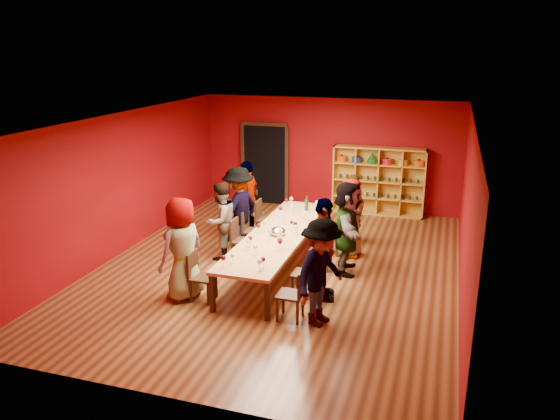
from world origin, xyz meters
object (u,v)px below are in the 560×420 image
at_px(chair_person_right_2, 325,246).
at_px(person_left_3, 238,209).
at_px(chair_person_left_2, 239,238).
at_px(person_right_3, 351,218).
at_px(wine_bottle, 307,205).
at_px(shelving_unit, 379,178).
at_px(chair_person_left_3, 250,228).
at_px(person_left_2, 221,221).
at_px(person_right_1, 323,250).
at_px(person_right_0, 321,272).
at_px(chair_person_right_1, 309,271).
at_px(chair_person_left_0, 199,273).
at_px(person_left_4, 248,199).
at_px(chair_person_left_4, 263,217).
at_px(tasting_table, 279,235).
at_px(person_right_2, 347,227).
at_px(chair_person_right_4, 342,221).
at_px(spittoon_bowl, 278,231).
at_px(chair_person_right_0, 295,292).
at_px(person_left_0, 182,249).
at_px(person_right_4, 355,209).
at_px(chair_person_right_3, 335,232).

bearing_deg(chair_person_right_2, person_left_3, 164.44).
bearing_deg(chair_person_left_2, person_right_3, 24.07).
relative_size(person_right_3, wine_bottle, 4.96).
bearing_deg(person_right_3, shelving_unit, 1.46).
bearing_deg(chair_person_left_3, person_right_3, 8.29).
distance_m(person_left_2, person_right_1, 2.77).
distance_m(person_right_0, person_right_3, 3.10).
bearing_deg(chair_person_right_1, chair_person_left_0, -159.29).
bearing_deg(person_left_4, person_right_3, 79.76).
distance_m(chair_person_left_4, person_right_1, 3.47).
height_order(tasting_table, person_right_2, person_right_2).
bearing_deg(chair_person_left_0, person_right_2, 41.68).
relative_size(chair_person_right_4, spittoon_bowl, 2.80).
height_order(person_left_3, chair_person_right_0, person_left_3).
distance_m(person_left_2, spittoon_bowl, 1.37).
height_order(person_left_0, person_left_3, person_left_0).
bearing_deg(person_right_4, chair_person_right_1, -175.97).
xyz_separation_m(chair_person_left_3, wine_bottle, (1.05, 0.84, 0.38)).
xyz_separation_m(chair_person_right_2, wine_bottle, (-0.77, 1.42, 0.38)).
distance_m(chair_person_left_3, person_right_4, 2.40).
relative_size(chair_person_left_3, person_right_2, 0.48).
bearing_deg(chair_person_right_3, wine_bottle, 145.55).
xyz_separation_m(shelving_unit, wine_bottle, (-1.25, -2.69, -0.10)).
relative_size(person_left_4, person_right_2, 0.97).
relative_size(person_left_3, person_right_4, 1.15).
xyz_separation_m(person_left_0, chair_person_right_1, (2.12, 0.69, -0.43)).
height_order(tasting_table, person_right_0, person_right_0).
relative_size(person_left_2, person_right_4, 1.03).
bearing_deg(chair_person_left_4, person_left_2, -105.11).
xyz_separation_m(shelving_unit, spittoon_bowl, (-1.37, -4.46, -0.16)).
height_order(tasting_table, chair_person_left_2, chair_person_left_2).
relative_size(chair_person_left_2, spittoon_bowl, 2.80).
relative_size(tasting_table, person_left_2, 2.74).
xyz_separation_m(chair_person_left_4, person_right_3, (2.15, -0.54, 0.35)).
distance_m(person_left_0, spittoon_bowl, 2.07).
xyz_separation_m(chair_person_left_3, person_right_4, (2.11, 1.10, 0.30)).
bearing_deg(person_right_2, person_right_3, -2.33).
bearing_deg(person_left_0, chair_person_right_4, 172.96).
bearing_deg(chair_person_left_2, chair_person_left_0, -90.00).
distance_m(person_right_2, chair_person_right_4, 1.79).
bearing_deg(person_left_0, chair_person_right_0, 107.41).
xyz_separation_m(chair_person_left_4, person_right_2, (2.25, -1.44, 0.43)).
bearing_deg(person_right_2, chair_person_right_0, 160.26).
distance_m(chair_person_right_1, chair_person_right_4, 3.00).
bearing_deg(chair_person_left_0, chair_person_left_2, 90.00).
xyz_separation_m(shelving_unit, chair_person_right_1, (-0.49, -5.43, -0.49)).
bearing_deg(person_left_0, person_right_4, 169.67).
height_order(chair_person_left_0, spittoon_bowl, spittoon_bowl).
relative_size(person_left_2, chair_person_left_3, 1.85).
distance_m(shelving_unit, person_right_0, 6.32).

